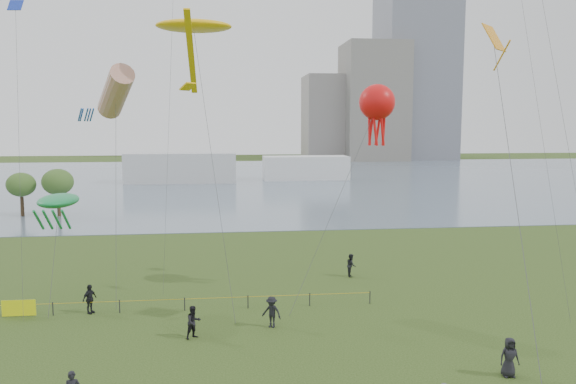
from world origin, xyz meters
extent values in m
cube|color=slate|center=(0.00, 100.00, 0.02)|extent=(400.00, 120.00, 0.08)
cube|color=slate|center=(46.00, 162.00, 19.00)|extent=(20.00, 20.00, 38.00)
cube|color=gray|center=(32.00, 168.00, 14.00)|extent=(16.00, 18.00, 28.00)
cube|color=silver|center=(-12.00, 95.00, 3.00)|extent=(22.00, 8.00, 6.00)
cube|color=silver|center=(14.00, 98.00, 2.50)|extent=(18.00, 7.00, 5.00)
cylinder|color=#342618|center=(-24.45, 53.31, 1.38)|extent=(0.44, 0.44, 2.75)
ellipsoid|color=#426527|center=(-24.45, 53.31, 4.46)|extent=(3.91, 3.91, 3.30)
cylinder|color=#342618|center=(-29.11, 53.88, 1.27)|extent=(0.44, 0.44, 2.54)
ellipsoid|color=#426527|center=(-29.11, 53.88, 4.11)|extent=(3.61, 3.61, 3.04)
cylinder|color=black|center=(-14.07, 14.40, 0.42)|extent=(0.07, 0.07, 0.85)
cylinder|color=black|center=(-10.07, 14.40, 0.42)|extent=(0.07, 0.07, 0.85)
cylinder|color=black|center=(-6.07, 14.40, 0.42)|extent=(0.07, 0.07, 0.85)
cylinder|color=black|center=(-2.07, 14.40, 0.42)|extent=(0.07, 0.07, 0.85)
cylinder|color=black|center=(1.93, 14.40, 0.42)|extent=(0.07, 0.07, 0.85)
cylinder|color=black|center=(5.93, 14.40, 0.42)|extent=(0.07, 0.07, 0.85)
cylinder|color=gold|center=(-6.07, 14.40, 0.75)|extent=(24.00, 0.03, 0.03)
cube|color=#E2E80C|center=(-16.07, 14.40, 0.55)|extent=(2.00, 0.04, 1.00)
imported|color=black|center=(-5.26, 9.65, 0.91)|extent=(1.12, 1.08, 1.83)
imported|color=black|center=(-0.86, 10.83, 0.91)|extent=(1.36, 1.20, 1.83)
imported|color=black|center=(-11.90, 14.54, 0.92)|extent=(0.96, 1.15, 1.84)
imported|color=black|center=(9.59, 3.18, 0.93)|extent=(0.94, 0.64, 1.86)
imported|color=black|center=(6.21, 21.09, 0.88)|extent=(0.75, 0.92, 1.77)
cylinder|color=#3F3F42|center=(-4.14, 15.06, 9.11)|extent=(2.45, 6.76, 18.23)
ellipsoid|color=yellow|center=(-5.35, 18.43, 18.22)|extent=(5.07, 3.17, 0.79)
cube|color=yellow|center=(-5.35, 14.23, 15.82)|extent=(0.36, 6.98, 4.09)
cube|color=yellow|center=(-5.35, 10.43, 13.72)|extent=(0.95, 0.95, 0.42)
cylinder|color=#3F3F42|center=(-10.65, 17.62, 6.97)|extent=(0.48, 5.09, 13.95)
cylinder|color=#C03E17|center=(-10.88, 20.15, 13.94)|extent=(3.51, 4.99, 3.69)
cylinder|color=blue|center=(-12.28, 18.95, 12.34)|extent=(0.60, 1.13, 0.88)
cylinder|color=blue|center=(-12.56, 19.33, 12.34)|extent=(0.60, 1.13, 0.88)
cylinder|color=blue|center=(-13.01, 19.19, 12.34)|extent=(0.60, 1.13, 0.88)
cylinder|color=blue|center=(-13.01, 18.72, 12.34)|extent=(0.60, 1.13, 0.88)
cylinder|color=blue|center=(-12.56, 18.57, 12.34)|extent=(0.60, 1.13, 0.88)
cylinder|color=#3F3F42|center=(-14.22, 15.54, 3.39)|extent=(0.03, 3.36, 6.79)
ellipsoid|color=#188442|center=(-14.22, 17.21, 6.78)|extent=(2.42, 4.35, 0.85)
cylinder|color=#188442|center=(-15.02, 15.61, 5.78)|extent=(0.16, 1.79, 1.54)
cylinder|color=#188442|center=(-14.47, 15.61, 5.78)|extent=(0.16, 1.79, 1.54)
cylinder|color=#188442|center=(-13.92, 15.61, 5.78)|extent=(0.16, 1.79, 1.54)
cylinder|color=#188442|center=(-13.37, 15.61, 5.78)|extent=(0.16, 1.79, 1.54)
cylinder|color=#3F3F42|center=(3.58, 14.62, 6.59)|extent=(6.42, 3.96, 13.19)
sphere|color=red|center=(6.77, 16.58, 13.18)|extent=(2.41, 2.41, 2.41)
cylinder|color=red|center=(7.27, 16.58, 11.58)|extent=(0.18, 0.54, 2.60)
cylinder|color=red|center=(7.02, 17.02, 11.58)|extent=(0.49, 0.36, 2.61)
cylinder|color=red|center=(6.52, 17.02, 11.58)|extent=(0.49, 0.36, 2.61)
cylinder|color=red|center=(6.27, 16.58, 11.58)|extent=(0.18, 0.54, 2.60)
cylinder|color=red|center=(6.52, 16.15, 11.58)|extent=(0.49, 0.36, 2.61)
cylinder|color=red|center=(7.02, 16.15, 11.58)|extent=(0.49, 0.36, 2.61)
cylinder|color=#3F3F42|center=(8.36, 0.80, 8.04)|extent=(3.83, 13.24, 16.10)
cube|color=orange|center=(10.26, 7.40, 16.08)|extent=(1.67, 1.67, 1.36)
cylinder|color=orange|center=(10.26, 6.50, 15.08)|extent=(0.08, 1.58, 1.35)
cube|color=#1933B2|center=(-16.82, 19.01, 19.42)|extent=(1.04, 1.00, 0.76)
camera|label=1|loc=(-3.54, -20.45, 11.69)|focal=35.00mm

